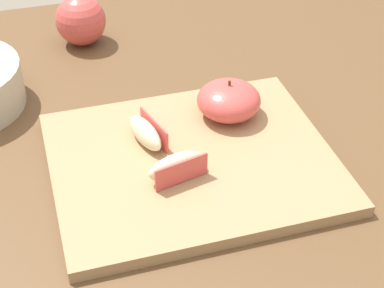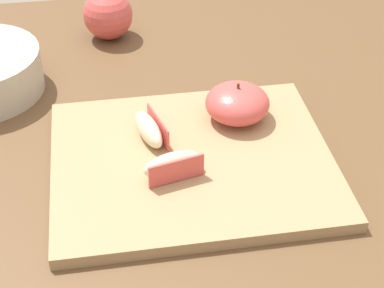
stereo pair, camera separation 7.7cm
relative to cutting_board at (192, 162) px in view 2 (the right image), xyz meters
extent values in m
cube|color=brown|center=(-0.02, 0.05, -0.02)|extent=(1.45, 0.93, 0.03)
cube|color=#A37F56|center=(0.00, 0.00, 0.00)|extent=(0.34, 0.29, 0.02)
ellipsoid|color=#D14C47|center=(0.07, 0.07, 0.03)|extent=(0.09, 0.09, 0.05)
cylinder|color=#4C3319|center=(0.07, 0.07, 0.06)|extent=(0.00, 0.00, 0.01)
ellipsoid|color=beige|center=(-0.03, -0.03, 0.02)|extent=(0.08, 0.04, 0.03)
cube|color=#D14C47|center=(-0.03, -0.04, 0.02)|extent=(0.07, 0.02, 0.03)
ellipsoid|color=beige|center=(-0.05, 0.04, 0.02)|extent=(0.04, 0.08, 0.03)
cube|color=#D14C47|center=(-0.04, 0.05, 0.02)|extent=(0.02, 0.07, 0.03)
sphere|color=#D14C47|center=(-0.08, 0.36, 0.03)|extent=(0.08, 0.08, 0.08)
camera|label=1|loc=(-0.17, -0.58, 0.50)|focal=59.09mm
camera|label=2|loc=(-0.10, -0.60, 0.50)|focal=59.09mm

